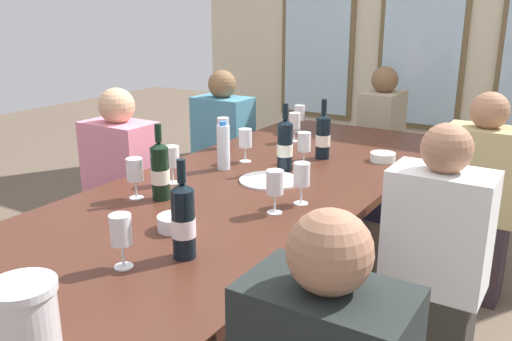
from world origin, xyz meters
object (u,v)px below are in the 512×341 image
Objects in this scene: white_plate_0 at (269,180)px; metal_pitcher at (26,321)px; wine_glass_3 at (223,128)px; wine_glass_5 at (245,140)px; dining_table at (248,197)px; tasting_bowl_0 at (175,223)px; wine_glass_4 at (135,172)px; wine_glass_1 at (121,232)px; wine_glass_9 at (172,159)px; seated_person_0 at (123,194)px; seated_person_5 at (478,203)px; wine_glass_2 at (295,122)px; wine_bottle_0 at (323,136)px; wine_bottle_3 at (160,171)px; tasting_bowl_1 at (383,157)px; wine_bottle_2 at (285,145)px; water_bottle at (223,147)px; wine_glass_6 at (302,177)px; seated_person_4 at (223,155)px; wine_glass_0 at (300,113)px; wine_glass_7 at (304,144)px; wine_glass_8 at (275,184)px; seated_person_1 at (434,269)px.

metal_pitcher is at bearing -82.01° from white_plate_0.
wine_glass_5 is (0.27, -0.18, 0.00)m from wine_glass_3.
dining_table is 22.56× the size of tasting_bowl_0.
wine_glass_4 is (-0.36, -0.49, 0.11)m from white_plate_0.
wine_glass_1 is 0.83m from wine_glass_9.
seated_person_0 reaches higher than wine_glass_4.
wine_glass_1 is 0.16× the size of seated_person_5.
metal_pitcher is at bearing -77.85° from wine_glass_2.
wine_glass_4 and wine_glass_9 have the same top height.
wine_bottle_0 is 0.98m from wine_bottle_3.
tasting_bowl_1 is (0.33, 1.27, -0.00)m from tasting_bowl_0.
white_plate_0 is 0.98m from wine_glass_1.
wine_bottle_2 reaches higher than tasting_bowl_0.
seated_person_5 is at bearing 18.25° from wine_glass_3.
wine_bottle_0 reaches higher than water_bottle.
wine_glass_3 and wine_glass_6 have the same top height.
seated_person_4 is (-0.84, 0.99, -0.16)m from dining_table.
wine_glass_0 and wine_glass_9 have the same top height.
seated_person_5 is at bearing 27.90° from seated_person_0.
tasting_bowl_1 is 1.30m from wine_glass_4.
white_plate_0 is at bearing -36.25° from wine_glass_3.
wine_glass_0 reaches higher than tasting_bowl_1.
tasting_bowl_0 is at bearing -104.52° from tasting_bowl_1.
wine_glass_3 is at bearing 170.84° from wine_glass_7.
wine_glass_9 is 1.61m from seated_person_5.
wine_glass_3 is at bearing 51.78° from seated_person_0.
seated_person_0 and seated_person_4 have the same top height.
wine_glass_7 is (0.08, 0.40, 0.17)m from dining_table.
white_plate_0 is at bearing -82.39° from wine_bottle_2.
dining_table is at bearing -118.53° from tasting_bowl_1.
wine_glass_1 is at bearing -104.65° from wine_glass_6.
seated_person_0 is at bearing -90.00° from seated_person_4.
wine_glass_9 is (-0.10, 0.19, -0.01)m from wine_bottle_3.
wine_bottle_0 reaches higher than wine_glass_5.
wine_glass_0 is 0.64m from seated_person_4.
water_bottle is 1.38× the size of wine_glass_4.
wine_glass_3 is 1.00× the size of wine_glass_9.
wine_glass_5 is at bearing 106.15° from metal_pitcher.
wine_glass_9 is (-0.58, 0.07, -0.00)m from wine_glass_8.
water_bottle is 1.38× the size of wine_glass_3.
seated_person_1 reaches higher than wine_glass_0.
wine_glass_8 reaches higher than tasting_bowl_1.
wine_glass_3 is (-0.18, -0.58, -0.00)m from wine_glass_0.
wine_glass_9 is 1.21m from seated_person_1.
seated_person_1 is at bearing -14.15° from wine_glass_5.
white_plate_0 is 0.81m from seated_person_1.
wine_bottle_0 is at bearing 94.90° from metal_pitcher.
water_bottle is 0.22× the size of seated_person_0.
wine_glass_9 is at bearing -101.90° from water_bottle.
wine_bottle_2 reaches higher than wine_glass_8.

